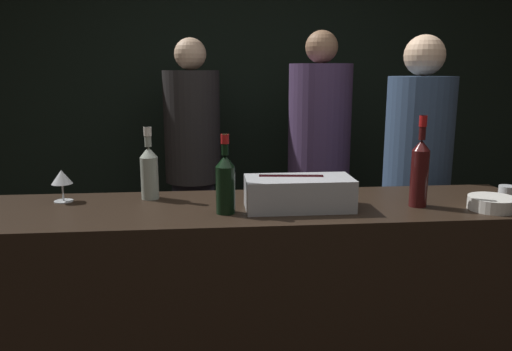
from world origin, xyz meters
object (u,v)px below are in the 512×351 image
at_px(person_grey_polo, 416,181).
at_px(red_wine_bottle_burgundy, 225,182).
at_px(candle_votive, 507,191).
at_px(white_wine_bottle, 149,170).
at_px(person_in_hoodie, 193,156).
at_px(ice_bin_with_bottles, 298,192).
at_px(person_blond_tee, 319,155).
at_px(wine_glass, 62,178).
at_px(bowl_white, 492,203).
at_px(red_wine_bottle_tall, 420,170).

bearing_deg(person_grey_polo, red_wine_bottle_burgundy, -164.48).
bearing_deg(candle_votive, white_wine_bottle, 175.59).
distance_m(red_wine_bottle_burgundy, person_in_hoodie, 1.53).
bearing_deg(ice_bin_with_bottles, candle_votive, 6.00).
distance_m(person_in_hoodie, person_blond_tee, 0.85).
height_order(red_wine_bottle_burgundy, person_grey_polo, person_grey_polo).
bearing_deg(ice_bin_with_bottles, red_wine_bottle_burgundy, -172.96).
height_order(wine_glass, person_grey_polo, person_grey_polo).
xyz_separation_m(bowl_white, person_grey_polo, (-0.01, 0.72, -0.07)).
bearing_deg(person_in_hoodie, white_wine_bottle, -167.93).
relative_size(candle_votive, person_blond_tee, 0.04).
xyz_separation_m(bowl_white, candle_votive, (0.18, 0.19, -0.00)).
bearing_deg(bowl_white, person_in_hoodie, 128.10).
distance_m(wine_glass, person_blond_tee, 1.77).
relative_size(white_wine_bottle, person_grey_polo, 0.18).
bearing_deg(white_wine_bottle, candle_votive, -4.41).
xyz_separation_m(candle_votive, person_grey_polo, (-0.18, 0.53, -0.07)).
bearing_deg(person_blond_tee, red_wine_bottle_burgundy, -55.24).
distance_m(wine_glass, white_wine_bottle, 0.36).
bearing_deg(candle_votive, ice_bin_with_bottles, -174.00).
relative_size(red_wine_bottle_tall, person_blond_tee, 0.20).
distance_m(ice_bin_with_bottles, candle_votive, 0.95).
distance_m(candle_votive, white_wine_bottle, 1.56).
relative_size(candle_votive, person_in_hoodie, 0.04).
bearing_deg(candle_votive, red_wine_bottle_burgundy, -173.75).
bearing_deg(red_wine_bottle_burgundy, ice_bin_with_bottles, 7.04).
distance_m(ice_bin_with_bottles, person_grey_polo, 0.99).
bearing_deg(person_in_hoodie, candle_votive, -115.75).
xyz_separation_m(candle_votive, person_in_hoodie, (-1.41, 1.38, -0.06)).
relative_size(ice_bin_with_bottles, bowl_white, 2.29).
xyz_separation_m(wine_glass, candle_votive, (1.91, -0.10, -0.08)).
distance_m(white_wine_bottle, person_blond_tee, 1.50).
relative_size(wine_glass, person_blond_tee, 0.07).
distance_m(red_wine_bottle_burgundy, white_wine_bottle, 0.41).
xyz_separation_m(person_blond_tee, person_grey_polo, (0.38, -0.71, -0.03)).
bearing_deg(candle_votive, red_wine_bottle_tall, -166.52).
relative_size(wine_glass, white_wine_bottle, 0.44).
bearing_deg(bowl_white, red_wine_bottle_tall, 163.89).
bearing_deg(candle_votive, bowl_white, -133.77).
height_order(ice_bin_with_bottles, bowl_white, ice_bin_with_bottles).
relative_size(red_wine_bottle_burgundy, red_wine_bottle_tall, 0.83).
height_order(bowl_white, red_wine_bottle_tall, red_wine_bottle_tall).
xyz_separation_m(ice_bin_with_bottles, bowl_white, (0.77, -0.09, -0.04)).
bearing_deg(red_wine_bottle_tall, wine_glass, 171.74).
xyz_separation_m(red_wine_bottle_tall, person_in_hoodie, (-0.95, 1.49, -0.18)).
distance_m(ice_bin_with_bottles, white_wine_bottle, 0.65).
relative_size(candle_votive, white_wine_bottle, 0.23).
bearing_deg(red_wine_bottle_burgundy, person_grey_polo, 32.33).
xyz_separation_m(white_wine_bottle, person_in_hoodie, (0.15, 1.26, -0.16)).
relative_size(red_wine_bottle_burgundy, person_blond_tee, 0.17).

